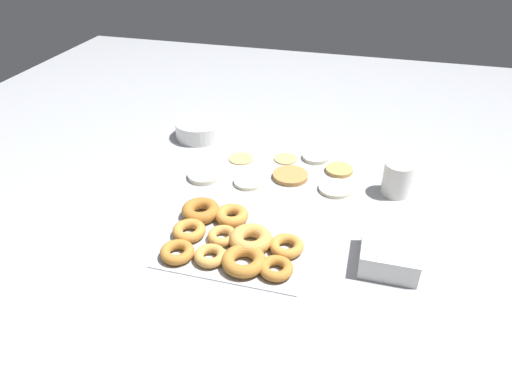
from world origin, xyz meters
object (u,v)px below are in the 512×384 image
(pancake_2, at_px, (290,176))
(pancake_1, at_px, (335,189))
(pancake_4, at_px, (205,175))
(pancake_3, at_px, (241,158))
(pancake_6, at_px, (249,182))
(batter_bowl, at_px, (200,129))
(container_stack, at_px, (389,254))
(pancake_0, at_px, (286,158))
(pancake_5, at_px, (339,170))
(paper_cup, at_px, (397,179))
(pancake_7, at_px, (316,157))
(donut_tray, at_px, (231,239))

(pancake_2, bearing_deg, pancake_1, -13.13)
(pancake_2, height_order, pancake_4, same)
(pancake_3, height_order, pancake_6, pancake_6)
(batter_bowl, relative_size, container_stack, 1.20)
(pancake_0, height_order, pancake_4, pancake_4)
(pancake_5, bearing_deg, pancake_2, -151.60)
(pancake_0, bearing_deg, pancake_1, -38.28)
(pancake_5, height_order, paper_cup, paper_cup)
(container_stack, bearing_deg, pancake_0, 128.33)
(pancake_3, height_order, paper_cup, paper_cup)
(pancake_7, distance_m, donut_tray, 0.55)
(pancake_2, bearing_deg, pancake_0, 108.92)
(pancake_5, xyz_separation_m, container_stack, (0.17, -0.43, 0.03))
(pancake_3, relative_size, pancake_5, 0.94)
(pancake_5, height_order, container_stack, container_stack)
(pancake_2, xyz_separation_m, pancake_6, (-0.12, -0.07, -0.00))
(container_stack, bearing_deg, pancake_4, 155.60)
(pancake_1, bearing_deg, pancake_7, 116.23)
(donut_tray, bearing_deg, pancake_3, 103.38)
(pancake_3, bearing_deg, pancake_4, -118.84)
(pancake_2, relative_size, donut_tray, 0.30)
(pancake_7, relative_size, donut_tray, 0.25)
(donut_tray, bearing_deg, paper_cup, 41.38)
(pancake_3, distance_m, pancake_5, 0.35)
(pancake_2, relative_size, pancake_6, 1.21)
(paper_cup, bearing_deg, pancake_4, -173.72)
(pancake_5, bearing_deg, pancake_1, -89.37)
(pancake_5, bearing_deg, donut_tray, -117.49)
(container_stack, bearing_deg, pancake_6, 148.60)
(pancake_4, height_order, donut_tray, donut_tray)
(pancake_3, bearing_deg, pancake_6, -64.37)
(pancake_6, height_order, batter_bowl, batter_bowl)
(pancake_6, xyz_separation_m, container_stack, (0.45, -0.27, 0.03))
(pancake_3, bearing_deg, container_stack, -39.03)
(pancake_4, bearing_deg, batter_bowl, 113.76)
(container_stack, bearing_deg, paper_cup, 87.85)
(pancake_6, bearing_deg, pancake_2, 29.39)
(pancake_5, relative_size, paper_cup, 0.86)
(pancake_4, bearing_deg, donut_tray, -58.21)
(pancake_2, height_order, pancake_7, same)
(pancake_3, height_order, donut_tray, donut_tray)
(pancake_0, xyz_separation_m, batter_bowl, (-0.36, 0.09, 0.03))
(pancake_3, relative_size, paper_cup, 0.81)
(pancake_5, distance_m, donut_tray, 0.52)
(pancake_4, height_order, pancake_6, pancake_4)
(pancake_4, distance_m, donut_tray, 0.36)
(pancake_4, bearing_deg, pancake_6, 0.48)
(pancake_6, bearing_deg, pancake_1, 6.99)
(pancake_3, relative_size, donut_tray, 0.22)
(batter_bowl, bearing_deg, pancake_7, -6.84)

